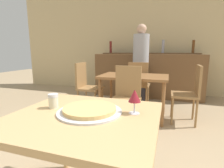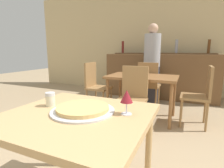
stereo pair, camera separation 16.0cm
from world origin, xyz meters
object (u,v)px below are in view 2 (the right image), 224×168
(chair_far_side_right, at_px, (201,92))
(pizza_tray, at_px, (83,109))
(cheese_shaker, at_px, (50,99))
(chair_far_side_front, at_px, (133,94))
(chair_far_side_left, at_px, (95,83))
(person_standing, at_px, (152,61))
(wine_glass, at_px, (127,97))
(chair_far_side_back, at_px, (148,82))

(chair_far_side_right, relative_size, pizza_tray, 2.17)
(chair_far_side_right, relative_size, cheese_shaker, 9.00)
(chair_far_side_front, bearing_deg, chair_far_side_right, 30.19)
(chair_far_side_left, distance_m, person_standing, 1.32)
(chair_far_side_right, height_order, pizza_tray, chair_far_side_right)
(chair_far_side_front, distance_m, chair_far_side_left, 1.04)
(chair_far_side_front, xyz_separation_m, wine_glass, (0.36, -1.30, 0.32))
(pizza_tray, bearing_deg, chair_far_side_left, 117.09)
(chair_far_side_front, xyz_separation_m, cheese_shaker, (-0.21, -1.37, 0.26))
(pizza_tray, bearing_deg, cheese_shaker, 178.71)
(chair_far_side_back, height_order, wine_glass, chair_far_side_back)
(cheese_shaker, bearing_deg, chair_far_side_left, 109.94)
(cheese_shaker, bearing_deg, chair_far_side_front, 81.26)
(chair_far_side_front, bearing_deg, chair_far_side_back, 90.00)
(wine_glass, bearing_deg, cheese_shaker, -173.38)
(chair_far_side_back, height_order, person_standing, person_standing)
(chair_far_side_left, xyz_separation_m, wine_glass, (1.25, -1.82, 0.32))
(chair_far_side_left, xyz_separation_m, pizza_tray, (0.97, -1.89, 0.22))
(cheese_shaker, bearing_deg, wine_glass, 6.62)
(chair_far_side_front, xyz_separation_m, pizza_tray, (0.07, -1.37, 0.22))
(pizza_tray, bearing_deg, wine_glass, 14.34)
(wine_glass, bearing_deg, chair_far_side_back, 98.65)
(chair_far_side_right, bearing_deg, chair_far_side_left, -90.00)
(chair_far_side_right, xyz_separation_m, pizza_tray, (-0.82, -1.89, 0.22))
(chair_far_side_back, distance_m, cheese_shaker, 2.43)
(chair_far_side_front, bearing_deg, chair_far_side_left, 149.81)
(chair_far_side_front, relative_size, wine_glass, 5.79)
(chair_far_side_right, relative_size, person_standing, 0.54)
(cheese_shaker, distance_m, wine_glass, 0.57)
(cheese_shaker, height_order, person_standing, person_standing)
(chair_far_side_front, xyz_separation_m, person_standing, (-0.03, 1.45, 0.39))
(pizza_tray, height_order, person_standing, person_standing)
(pizza_tray, bearing_deg, person_standing, 92.18)
(chair_far_side_left, bearing_deg, cheese_shaker, -160.06)
(chair_far_side_back, relative_size, chair_far_side_right, 1.00)
(chair_far_side_left, xyz_separation_m, person_standing, (0.86, 0.93, 0.39))
(chair_far_side_back, height_order, chair_far_side_right, same)
(chair_far_side_left, xyz_separation_m, cheese_shaker, (0.68, -1.89, 0.26))
(chair_far_side_back, distance_m, pizza_tray, 2.43)
(pizza_tray, distance_m, person_standing, 2.83)
(chair_far_side_front, distance_m, wine_glass, 1.39)
(chair_far_side_front, height_order, wine_glass, chair_far_side_front)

